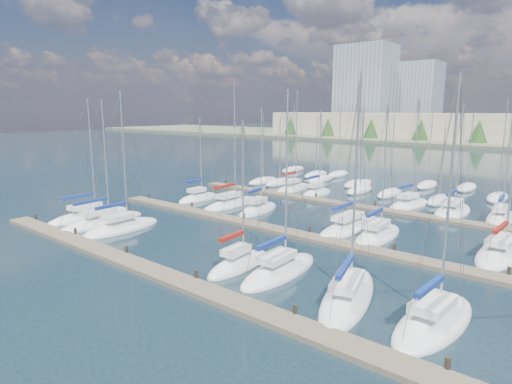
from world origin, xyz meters
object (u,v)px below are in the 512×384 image
Objects in this scene: sailboat_l at (378,236)px; sailboat_h at (199,198)px; sailboat_r at (501,218)px; sailboat_q at (452,212)px; sailboat_f at (348,296)px; sailboat_d at (239,264)px; sailboat_k at (350,227)px; sailboat_p at (409,205)px; sailboat_n at (293,189)px; sailboat_c at (122,228)px; sailboat_j at (258,210)px; sailboat_e at (280,271)px; sailboat_b at (103,222)px; sailboat_i at (231,204)px; sailboat_m at (501,253)px; sailboat_o at (317,193)px; sailboat_g at (434,322)px; sailboat_a at (89,216)px.

sailboat_h is at bearing 175.18° from sailboat_l.
sailboat_r reaches higher than sailboat_q.
sailboat_d is at bearing 164.78° from sailboat_f.
sailboat_p is at bearing 87.95° from sailboat_k.
sailboat_p is 16.63m from sailboat_n.
sailboat_c is at bearing 163.84° from sailboat_f.
sailboat_j is 1.08× the size of sailboat_d.
sailboat_p is 0.86× the size of sailboat_k.
sailboat_e is at bearing -100.50° from sailboat_l.
sailboat_l is 26.96m from sailboat_b.
sailboat_c reaches higher than sailboat_l.
sailboat_f is (5.69, -0.72, -0.01)m from sailboat_e.
sailboat_d is at bearing -167.50° from sailboat_e.
sailboat_r is at bearing 67.07° from sailboat_f.
sailboat_j is at bearing -4.88° from sailboat_i.
sailboat_p is at bearing 36.19° from sailboat_i.
sailboat_m is at bearing 53.61° from sailboat_f.
sailboat_l is 0.83× the size of sailboat_i.
sailboat_j is at bearing -89.27° from sailboat_o.
sailboat_m is at bearing -0.84° from sailboat_i.
sailboat_j is 0.94× the size of sailboat_b.
sailboat_p is 0.96× the size of sailboat_g.
sailboat_g is 13.85m from sailboat_d.
sailboat_b is (3.30, -0.39, -0.01)m from sailboat_a.
sailboat_k is at bearing 30.07° from sailboat_b.
sailboat_p is 0.98× the size of sailboat_f.
sailboat_m is at bearing 1.37° from sailboat_h.
sailboat_m is at bearing 19.98° from sailboat_a.
sailboat_r is 38.73m from sailboat_c.
sailboat_o is at bearing 135.12° from sailboat_g.
sailboat_m is 26.90m from sailboat_o.
sailboat_m is 1.02× the size of sailboat_a.
sailboat_a is at bearing 168.32° from sailboat_b.
sailboat_f is at bearing -46.07° from sailboat_j.
sailboat_o is at bearing -178.98° from sailboat_q.
sailboat_l is at bearing -39.41° from sailboat_n.
sailboat_a is at bearing -121.12° from sailboat_i.
sailboat_a is (-29.31, -26.93, 0.01)m from sailboat_q.
sailboat_q is at bearing 70.17° from sailboat_d.
sailboat_h is at bearing -179.83° from sailboat_i.
sailboat_n reaches higher than sailboat_a.
sailboat_n is at bearing 139.21° from sailboat_g.
sailboat_k is at bearing 100.93° from sailboat_f.
sailboat_b is at bearing -130.73° from sailboat_j.
sailboat_h is at bearing -140.52° from sailboat_p.
sailboat_f is 1.23× the size of sailboat_h.
sailboat_i is 1.33× the size of sailboat_d.
sailboat_b is 1.18× the size of sailboat_h.
sailboat_k is (-1.58, 13.50, 0.00)m from sailboat_e.
sailboat_k reaches higher than sailboat_m.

